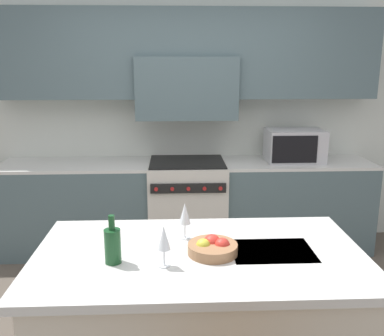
{
  "coord_description": "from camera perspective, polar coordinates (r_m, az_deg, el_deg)",
  "views": [
    {
      "loc": [
        -0.13,
        -2.54,
        1.9
      ],
      "look_at": [
        -0.0,
        0.45,
        1.16
      ],
      "focal_mm": 40.0,
      "sensor_mm": 36.0,
      "label": 1
    }
  ],
  "objects": [
    {
      "name": "back_cabinetry",
      "position": [
        4.43,
        -0.8,
        10.11
      ],
      "size": [
        10.0,
        0.46,
        2.7
      ],
      "color": "silver",
      "rests_on": "ground_plane"
    },
    {
      "name": "back_counter",
      "position": [
        4.41,
        -0.65,
        -5.08
      ],
      "size": [
        3.73,
        0.62,
        0.92
      ],
      "color": "#4C6066",
      "rests_on": "ground_plane"
    },
    {
      "name": "range_stove",
      "position": [
        4.39,
        -0.65,
        -5.07
      ],
      "size": [
        0.77,
        0.7,
        0.94
      ],
      "color": "beige",
      "rests_on": "ground_plane"
    },
    {
      "name": "microwave",
      "position": [
        4.42,
        13.5,
        2.93
      ],
      "size": [
        0.56,
        0.39,
        0.32
      ],
      "color": "#B7B7BC",
      "rests_on": "back_counter"
    },
    {
      "name": "kitchen_island",
      "position": [
        2.57,
        0.88,
        -20.26
      ],
      "size": [
        1.78,
        1.0,
        0.91
      ],
      "color": "beige",
      "rests_on": "ground_plane"
    },
    {
      "name": "wine_bottle",
      "position": [
        2.23,
        -10.53,
        -10.05
      ],
      "size": [
        0.08,
        0.08,
        0.25
      ],
      "color": "#194723",
      "rests_on": "kitchen_island"
    },
    {
      "name": "wine_glass_near",
      "position": [
        2.14,
        -3.78,
        -9.42
      ],
      "size": [
        0.07,
        0.07,
        0.21
      ],
      "color": "white",
      "rests_on": "kitchen_island"
    },
    {
      "name": "wine_glass_far",
      "position": [
        2.46,
        -0.97,
        -6.22
      ],
      "size": [
        0.07,
        0.07,
        0.21
      ],
      "color": "white",
      "rests_on": "kitchen_island"
    },
    {
      "name": "fruit_bowl",
      "position": [
        2.32,
        2.79,
        -10.52
      ],
      "size": [
        0.27,
        0.27,
        0.1
      ],
      "color": "#996B47",
      "rests_on": "kitchen_island"
    }
  ]
}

